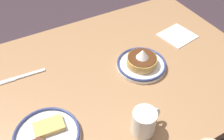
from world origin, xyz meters
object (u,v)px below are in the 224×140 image
coffee_mug (145,121)px  butter_knife (19,77)px  plate_near_main (142,63)px  plate_center_pancakes (45,137)px  paper_napkin (177,36)px

coffee_mug → butter_knife: 0.54m
plate_near_main → butter_knife: 0.50m
plate_near_main → butter_knife: size_ratio=0.99×
plate_center_pancakes → coffee_mug: (-0.30, 0.12, 0.03)m
plate_center_pancakes → paper_napkin: 0.77m
paper_napkin → butter_knife: butter_knife is taller
plate_center_pancakes → plate_near_main: bearing=-163.3°
plate_center_pancakes → paper_napkin: size_ratio=1.46×
coffee_mug → butter_knife: size_ratio=0.53×
plate_center_pancakes → coffee_mug: coffee_mug is taller
paper_napkin → butter_knife: size_ratio=0.71×
coffee_mug → paper_napkin: size_ratio=0.74×
paper_napkin → coffee_mug: bearing=39.1°
paper_napkin → butter_knife: (0.74, -0.09, 0.00)m
plate_near_main → coffee_mug: (0.16, 0.26, 0.03)m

